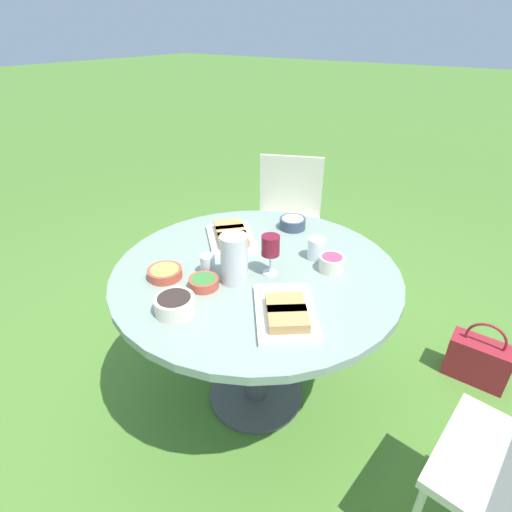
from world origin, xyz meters
TOP-DOWN VIEW (x-y plane):
  - ground_plane at (0.00, 0.00)m, footprint 40.00×40.00m
  - dining_table at (0.00, 0.00)m, footprint 1.20×1.20m
  - chair_near_right at (0.48, -1.06)m, footprint 0.57×0.56m
  - water_pitcher at (0.01, 0.13)m, footprint 0.12×0.11m
  - wine_glass at (-0.07, -0.00)m, footprint 0.07×0.07m
  - platter_bread_main at (0.24, -0.13)m, footprint 0.37×0.36m
  - platter_charcuterie at (-0.27, 0.20)m, footprint 0.37×0.39m
  - bowl_fries at (0.26, 0.27)m, footprint 0.14×0.14m
  - bowl_salad at (0.09, 0.23)m, footprint 0.12×0.12m
  - bowl_olives at (0.06, 0.41)m, footprint 0.14×0.14m
  - bowl_dip_red at (-0.26, -0.17)m, footprint 0.10×0.10m
  - bowl_dip_cream at (0.07, -0.42)m, footprint 0.13×0.13m
  - cup_water_near at (0.14, 0.14)m, footprint 0.06×0.06m
  - cup_water_far at (-0.16, -0.22)m, footprint 0.08×0.08m
  - handbag at (-0.89, -0.78)m, footprint 0.30×0.14m

SIDE VIEW (x-z plane):
  - ground_plane at x=0.00m, z-range 0.00..0.00m
  - handbag at x=-0.89m, z-range -0.06..0.31m
  - chair_near_right at x=0.48m, z-range 0.08..0.97m
  - dining_table at x=0.00m, z-range 0.27..1.04m
  - bowl_fries at x=0.26m, z-range 0.78..0.81m
  - bowl_salad at x=0.09m, z-range 0.78..0.81m
  - platter_charcuterie at x=-0.27m, z-range 0.77..0.82m
  - platter_bread_main at x=0.24m, z-range 0.77..0.83m
  - bowl_dip_cream at x=0.07m, z-range 0.78..0.83m
  - bowl_olives at x=0.06m, z-range 0.78..0.84m
  - bowl_dip_red at x=-0.26m, z-range 0.78..0.84m
  - cup_water_near at x=0.14m, z-range 0.77..0.85m
  - cup_water_far at x=-0.16m, z-range 0.77..0.87m
  - water_pitcher at x=0.01m, z-range 0.77..0.98m
  - wine_glass at x=-0.07m, z-range 0.81..0.99m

